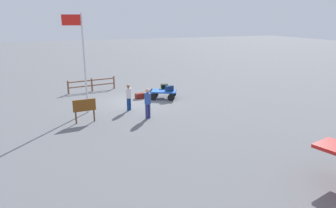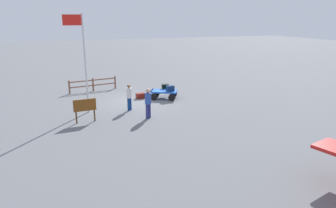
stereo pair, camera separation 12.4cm
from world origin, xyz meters
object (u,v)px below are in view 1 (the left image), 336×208
(suitcase_navy, at_px, (140,96))
(suitcase_dark, at_px, (164,86))
(luggage_cart, at_px, (163,93))
(suitcase_maroon, at_px, (169,88))
(worker_trailing, at_px, (129,96))
(worker_lead, at_px, (148,101))
(flagpole, at_px, (82,55))
(signboard, at_px, (84,107))

(suitcase_navy, bearing_deg, suitcase_dark, 179.12)
(suitcase_dark, bearing_deg, luggage_cart, 59.69)
(suitcase_maroon, bearing_deg, worker_trailing, 25.11)
(worker_lead, bearing_deg, suitcase_navy, -100.48)
(suitcase_dark, relative_size, worker_trailing, 0.33)
(suitcase_navy, height_order, worker_lead, worker_lead)
(suitcase_navy, bearing_deg, suitcase_maroon, 152.36)
(worker_trailing, bearing_deg, flagpole, -10.92)
(luggage_cart, xyz_separation_m, worker_lead, (2.24, 3.69, 0.57))
(worker_lead, distance_m, worker_trailing, 1.96)
(suitcase_navy, distance_m, worker_trailing, 2.90)
(luggage_cart, distance_m, flagpole, 6.22)
(worker_lead, bearing_deg, flagpole, -37.40)
(worker_lead, height_order, flagpole, flagpole)
(worker_lead, xyz_separation_m, flagpole, (3.06, -2.34, 2.38))
(luggage_cart, bearing_deg, worker_lead, 58.75)
(flagpole, bearing_deg, suitcase_navy, -153.05)
(suitcase_maroon, xyz_separation_m, signboard, (5.90, 2.82, 0.09))
(suitcase_maroon, distance_m, worker_lead, 4.26)
(suitcase_maroon, xyz_separation_m, worker_lead, (2.60, 3.36, 0.23))
(luggage_cart, height_order, suitcase_dark, suitcase_dark)
(suitcase_maroon, xyz_separation_m, suitcase_navy, (1.80, -0.94, -0.57))
(suitcase_navy, distance_m, signboard, 5.60)
(luggage_cart, xyz_separation_m, flagpole, (5.31, 1.35, 2.95))
(suitcase_dark, bearing_deg, suitcase_maroon, 91.05)
(luggage_cart, bearing_deg, flagpole, 14.28)
(luggage_cart, height_order, flagpole, flagpole)
(suitcase_dark, height_order, suitcase_navy, suitcase_dark)
(worker_lead, relative_size, worker_trailing, 1.06)
(worker_trailing, bearing_deg, signboard, 26.01)
(luggage_cart, relative_size, worker_lead, 1.23)
(worker_trailing, height_order, signboard, worker_trailing)
(flagpole, height_order, signboard, flagpole)
(suitcase_maroon, height_order, worker_lead, worker_lead)
(worker_trailing, distance_m, flagpole, 3.53)
(flagpole, bearing_deg, suitcase_dark, -161.08)
(suitcase_dark, relative_size, signboard, 0.41)
(luggage_cart, xyz_separation_m, suitcase_maroon, (-0.36, 0.33, 0.34))
(worker_lead, xyz_separation_m, worker_trailing, (0.59, -1.87, -0.09))
(suitcase_dark, xyz_separation_m, worker_lead, (2.58, 4.28, 0.27))
(worker_lead, bearing_deg, luggage_cart, -121.25)
(signboard, bearing_deg, suitcase_maroon, -154.48)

